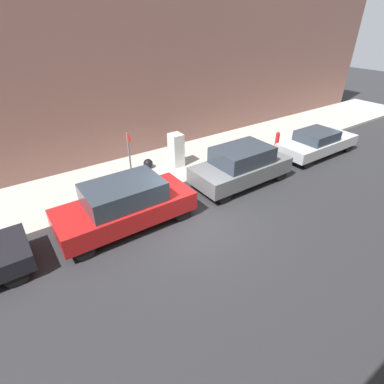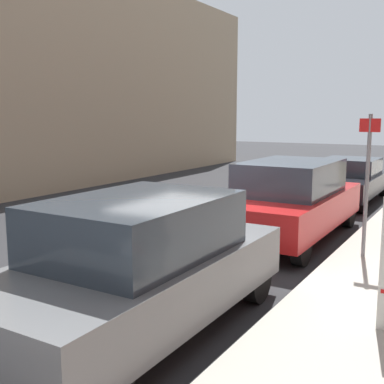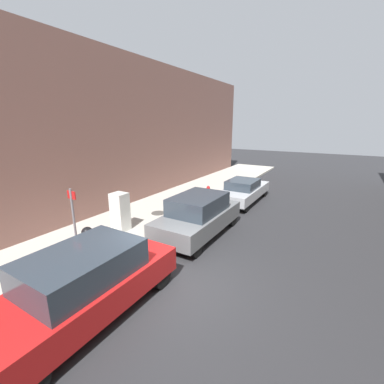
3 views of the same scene
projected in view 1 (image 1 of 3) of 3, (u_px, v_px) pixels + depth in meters
The scene contains 11 objects.
ground_plane at pixel (197, 222), 11.10m from camera, with size 80.00×80.00×0.00m, color #28282B.
sidewalk_slab at pixel (141, 173), 14.29m from camera, with size 4.00×44.00×0.15m, color #B2ADA0.
building_facade_near at pixel (107, 76), 14.23m from camera, with size 1.67×39.60×8.15m, color #7F564C.
discarded_refrigerator at pixel (176, 150), 14.45m from camera, with size 0.64×0.59×1.62m.
manhole_cover at pixel (216, 154), 16.03m from camera, with size 0.70×0.70×0.02m, color #47443F.
street_sign_post at pixel (130, 160), 11.94m from camera, with size 0.36×0.07×2.59m.
fire_hydrant at pixel (277, 139), 16.90m from camera, with size 0.22×0.22×0.80m.
trash_bag at pixel (148, 164), 14.52m from camera, with size 0.45×0.45×0.45m, color black.
parked_suv_red at pixel (125, 204), 10.49m from camera, with size 1.99×4.81×1.73m.
parked_suv_gray at pixel (241, 165), 13.20m from camera, with size 1.97×4.52×1.73m.
parked_sedan_silver at pixel (317, 142), 16.00m from camera, with size 1.79×4.76×1.38m.
Camera 1 is at (7.25, -5.27, 6.65)m, focal length 28.00 mm.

